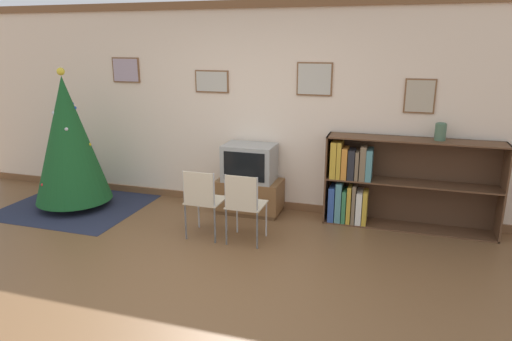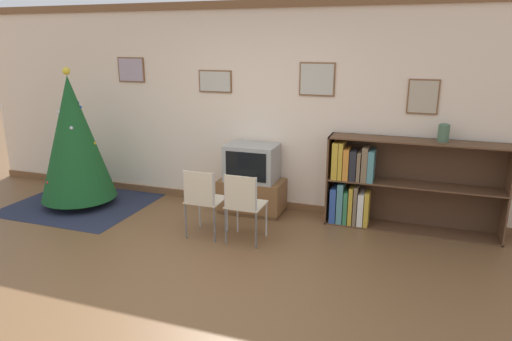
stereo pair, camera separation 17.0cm
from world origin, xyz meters
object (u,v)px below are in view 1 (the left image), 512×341
(bookshelf, at_px, (377,183))
(vase, at_px, (441,131))
(tv_console, at_px, (250,196))
(folding_chair_left, at_px, (203,199))
(christmas_tree, at_px, (68,140))
(folding_chair_right, at_px, (244,204))
(television, at_px, (250,163))

(bookshelf, relative_size, vase, 9.86)
(tv_console, relative_size, folding_chair_left, 1.03)
(christmas_tree, bearing_deg, folding_chair_right, -9.52)
(bookshelf, bearing_deg, folding_chair_left, -151.25)
(folding_chair_right, bearing_deg, vase, 27.32)
(folding_chair_left, relative_size, folding_chair_right, 1.00)
(folding_chair_right, xyz_separation_m, bookshelf, (1.37, 1.03, 0.06))
(folding_chair_left, relative_size, bookshelf, 0.41)
(television, height_order, bookshelf, bookshelf)
(television, bearing_deg, bookshelf, 2.43)
(folding_chair_right, distance_m, vase, 2.40)
(television, height_order, folding_chair_left, television)
(folding_chair_right, distance_m, bookshelf, 1.71)
(television, relative_size, bookshelf, 0.33)
(tv_console, relative_size, television, 1.28)
(folding_chair_left, bearing_deg, bookshelf, 28.75)
(bookshelf, xyz_separation_m, vase, (0.65, 0.02, 0.68))
(christmas_tree, distance_m, folding_chair_right, 2.69)
(christmas_tree, height_order, bookshelf, christmas_tree)
(tv_console, height_order, bookshelf, bookshelf)
(folding_chair_left, distance_m, folding_chair_right, 0.50)
(vase, bearing_deg, bookshelf, -178.17)
(television, relative_size, folding_chair_left, 0.80)
(television, bearing_deg, folding_chair_right, -75.45)
(tv_console, distance_m, bookshelf, 1.65)
(tv_console, xyz_separation_m, vase, (2.27, 0.09, 0.98))
(tv_console, bearing_deg, vase, 2.19)
(folding_chair_right, height_order, vase, vase)
(tv_console, bearing_deg, bookshelf, 2.34)
(folding_chair_right, bearing_deg, television, 104.55)
(bookshelf, height_order, vase, vase)
(television, distance_m, bookshelf, 1.63)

